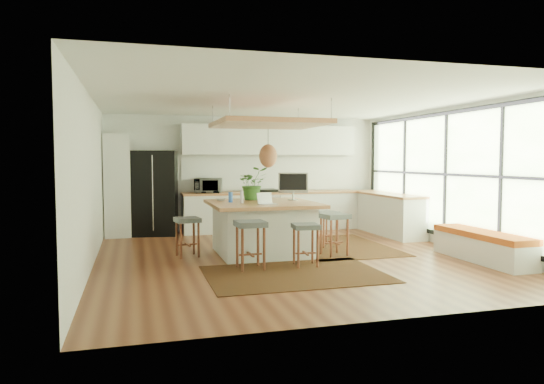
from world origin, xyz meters
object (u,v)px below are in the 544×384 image
object	(u,v)px
laptop	(268,197)
microwave	(208,184)
stool_near_left	(250,246)
stool_right_back	(325,228)
island	(262,228)
stool_right_front	(334,236)
fridge	(155,194)
stool_near_right	(306,244)
island_plant	(253,187)
monitor	(293,186)
stool_left_side	(188,236)

from	to	relation	value
laptop	microwave	size ratio (longest dim) A/B	0.50
stool_near_left	stool_right_back	distance (m)	2.41
stool_near_left	microwave	xyz separation A→B (m)	(-0.07, 3.95, 0.78)
stool_right_back	microwave	world-z (taller)	microwave
laptop	island	bearing A→B (deg)	68.72
stool_right_front	stool_right_back	xyz separation A→B (m)	(0.19, 0.89, 0.00)
laptop	microwave	xyz separation A→B (m)	(-0.52, 3.28, 0.08)
laptop	fridge	bearing A→B (deg)	100.50
fridge	laptop	size ratio (longest dim) A/B	6.22
stool_near_right	island_plant	distance (m)	1.95
monitor	microwave	bearing A→B (deg)	137.18
stool_right_back	monitor	world-z (taller)	monitor
stool_right_back	microwave	xyz separation A→B (m)	(-1.91, 2.40, 0.78)
island	stool_right_back	world-z (taller)	island
stool_right_back	stool_right_front	bearing A→B (deg)	-101.85
stool_near_right	stool_right_back	size ratio (longest dim) A/B	0.98
laptop	stool_near_right	bearing A→B (deg)	-74.52
fridge	stool_right_back	bearing A→B (deg)	-28.01
stool_near_left	island_plant	xyz separation A→B (m)	(0.44, 1.69, 0.82)
microwave	island_plant	size ratio (longest dim) A/B	0.99
stool_near_right	microwave	size ratio (longest dim) A/B	1.11
stool_right_front	island	bearing A→B (deg)	155.88
stool_near_right	laptop	xyz separation A→B (m)	(-0.43, 0.69, 0.70)
laptop	monitor	size ratio (longest dim) A/B	0.54
stool_right_back	laptop	world-z (taller)	laptop
stool_near_right	stool_right_front	world-z (taller)	stool_right_front
island	island_plant	xyz separation A→B (m)	(-0.06, 0.51, 0.71)
stool_near_left	laptop	distance (m)	1.06
fridge	monitor	xyz separation A→B (m)	(2.40, -2.56, 0.26)
stool_right_back	stool_left_side	distance (m)	2.68
island_plant	stool_near_right	bearing A→B (deg)	-75.28
stool_near_left	stool_right_back	bearing A→B (deg)	39.94
stool_right_front	stool_left_side	world-z (taller)	stool_right_front
microwave	stool_near_left	bearing A→B (deg)	-75.04
fridge	stool_right_back	size ratio (longest dim) A/B	2.73
stool_left_side	microwave	size ratio (longest dim) A/B	1.12
island	stool_near_left	size ratio (longest dim) A/B	2.47
stool_left_side	stool_right_front	bearing A→B (deg)	-13.90
stool_near_right	laptop	world-z (taller)	laptop
fridge	stool_right_back	distance (m)	3.98
stool_right_back	microwave	bearing A→B (deg)	128.53
fridge	stool_right_back	xyz separation A→B (m)	(3.10, -2.43, -0.57)
island	stool_near_right	xyz separation A→B (m)	(0.39, -1.20, -0.11)
stool_near_right	stool_right_back	xyz separation A→B (m)	(0.96, 1.57, 0.00)
microwave	island_plant	xyz separation A→B (m)	(0.50, -2.26, 0.04)
stool_right_front	stool_right_back	distance (m)	0.91
island	microwave	bearing A→B (deg)	101.46
island	microwave	xyz separation A→B (m)	(-0.56, 2.77, 0.67)
stool_right_front	microwave	size ratio (longest dim) A/B	1.22
stool_right_back	laptop	distance (m)	1.79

